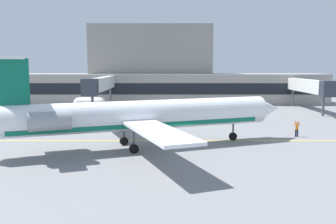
% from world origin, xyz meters
% --- Properties ---
extents(ground, '(120.00, 120.00, 0.11)m').
position_xyz_m(ground, '(-0.00, 0.00, -0.05)').
color(ground, slate).
extents(terminal_building, '(69.40, 11.76, 17.83)m').
position_xyz_m(terminal_building, '(-2.31, 46.13, 6.20)').
color(terminal_building, gray).
rests_on(terminal_building, ground).
extents(jet_bridge_west, '(2.40, 19.38, 6.05)m').
position_xyz_m(jet_bridge_west, '(24.95, 29.58, 4.68)').
color(jet_bridge_west, silver).
rests_on(jet_bridge_west, ground).
extents(jet_bridge_east, '(2.40, 22.46, 6.49)m').
position_xyz_m(jet_bridge_east, '(-13.50, 28.01, 5.11)').
color(jet_bridge_east, silver).
rests_on(jet_bridge_east, ground).
extents(regional_jet, '(33.33, 25.48, 9.25)m').
position_xyz_m(regional_jet, '(-4.55, -0.99, 3.40)').
color(regional_jet, white).
rests_on(regional_jet, ground).
extents(baggage_tug, '(4.15, 3.20, 2.18)m').
position_xyz_m(baggage_tug, '(3.99, 17.91, 0.99)').
color(baggage_tug, '#E5B20C').
rests_on(baggage_tug, ground).
extents(pushback_tractor, '(3.65, 3.32, 1.77)m').
position_xyz_m(pushback_tractor, '(-1.37, 18.37, 0.83)').
color(pushback_tractor, '#1E4CB2').
rests_on(pushback_tractor, ground).
extents(fuel_tank, '(6.16, 2.11, 2.41)m').
position_xyz_m(fuel_tank, '(-16.55, 32.05, 1.36)').
color(fuel_tank, white).
rests_on(fuel_tank, ground).
extents(marshaller, '(0.83, 0.34, 1.94)m').
position_xyz_m(marshaller, '(14.12, 5.21, 0.99)').
color(marshaller, '#191E33').
rests_on(marshaller, ground).
extents(safety_cone_alpha, '(0.47, 0.47, 0.55)m').
position_xyz_m(safety_cone_alpha, '(-13.14, 8.28, 0.25)').
color(safety_cone_alpha, orange).
rests_on(safety_cone_alpha, ground).
extents(safety_cone_bravo, '(0.47, 0.47, 0.55)m').
position_xyz_m(safety_cone_bravo, '(-0.29, 7.86, 0.25)').
color(safety_cone_bravo, orange).
rests_on(safety_cone_bravo, ground).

